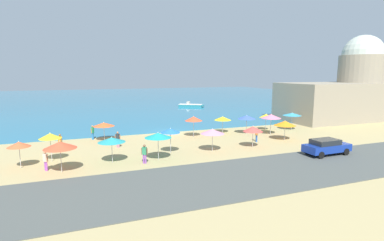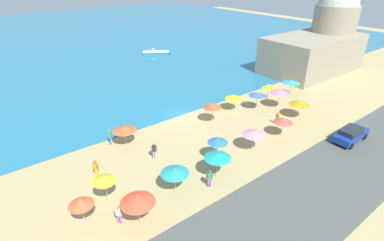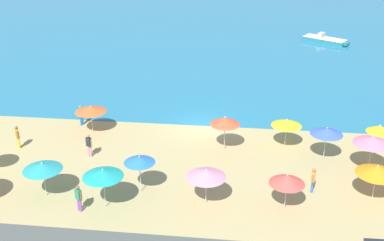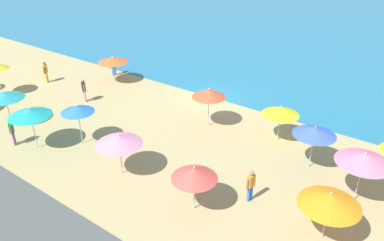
{
  "view_description": "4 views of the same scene",
  "coord_description": "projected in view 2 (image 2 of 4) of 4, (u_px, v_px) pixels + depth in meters",
  "views": [
    {
      "loc": [
        -10.65,
        -36.64,
        7.61
      ],
      "look_at": [
        4.04,
        1.9,
        1.05
      ],
      "focal_mm": 28.0,
      "sensor_mm": 36.0,
      "label": 1
    },
    {
      "loc": [
        -18.83,
        -26.93,
        16.37
      ],
      "look_at": [
        -0.5,
        -3.27,
        0.91
      ],
      "focal_mm": 28.0,
      "sensor_mm": 36.0,
      "label": 2
    },
    {
      "loc": [
        3.35,
        -34.29,
        16.03
      ],
      "look_at": [
        -0.54,
        -0.93,
        0.84
      ],
      "focal_mm": 45.0,
      "sensor_mm": 36.0,
      "label": 3
    },
    {
      "loc": [
        13.55,
        -21.3,
        11.29
      ],
      "look_at": [
        2.2,
        -5.64,
        1.17
      ],
      "focal_mm": 35.0,
      "sensor_mm": 36.0,
      "label": 4
    }
  ],
  "objects": [
    {
      "name": "bather_3",
      "position": [
        119.0,
        214.0,
        21.02
      ],
      "size": [
        0.39,
        0.48,
        1.59
      ],
      "color": "#A14DB1",
      "rests_on": "ground_plane"
    },
    {
      "name": "beach_umbrella_14",
      "position": [
        218.0,
        141.0,
        27.3
      ],
      "size": [
        1.88,
        1.88,
        2.46
      ],
      "color": "#B2B2B7",
      "rests_on": "ground_plane"
    },
    {
      "name": "parked_car_1",
      "position": [
        351.0,
        134.0,
        31.08
      ],
      "size": [
        4.47,
        1.98,
        1.47
      ],
      "color": "navy",
      "rests_on": "coastal_road"
    },
    {
      "name": "beach_umbrella_4",
      "position": [
        234.0,
        97.0,
        37.3
      ],
      "size": [
        2.16,
        2.16,
        2.19
      ],
      "color": "#B2B2B7",
      "rests_on": "ground_plane"
    },
    {
      "name": "beach_umbrella_9",
      "position": [
        269.0,
        86.0,
        40.38
      ],
      "size": [
        1.76,
        1.76,
        2.27
      ],
      "color": "#B2B2B7",
      "rests_on": "ground_plane"
    },
    {
      "name": "beach_umbrella_10",
      "position": [
        280.0,
        91.0,
        37.85
      ],
      "size": [
        2.46,
        2.46,
        2.61
      ],
      "color": "#B2B2B7",
      "rests_on": "ground_plane"
    },
    {
      "name": "beach_umbrella_7",
      "position": [
        300.0,
        103.0,
        35.52
      ],
      "size": [
        2.45,
        2.45,
        2.3
      ],
      "color": "#B2B2B7",
      "rests_on": "ground_plane"
    },
    {
      "name": "beach_umbrella_5",
      "position": [
        283.0,
        120.0,
        31.54
      ],
      "size": [
        2.04,
        2.04,
        2.27
      ],
      "color": "#B2B2B7",
      "rests_on": "ground_plane"
    },
    {
      "name": "skiff_nearshore",
      "position": [
        156.0,
        53.0,
        62.3
      ],
      "size": [
        5.56,
        4.37,
        1.15
      ],
      "color": "teal",
      "rests_on": "sea"
    },
    {
      "name": "bather_2",
      "position": [
        209.0,
        178.0,
        24.55
      ],
      "size": [
        0.49,
        0.38,
        1.66
      ],
      "color": "purple",
      "rests_on": "ground_plane"
    },
    {
      "name": "beach_umbrella_12",
      "position": [
        81.0,
        203.0,
        20.48
      ],
      "size": [
        1.77,
        1.77,
        2.25
      ],
      "color": "#B2B2B7",
      "rests_on": "ground_plane"
    },
    {
      "name": "beach_umbrella_0",
      "position": [
        258.0,
        94.0,
        37.42
      ],
      "size": [
        2.19,
        2.19,
        2.43
      ],
      "color": "#B2B2B7",
      "rests_on": "ground_plane"
    },
    {
      "name": "bather_1",
      "position": [
        96.0,
        168.0,
        25.72
      ],
      "size": [
        0.38,
        0.49,
        1.72
      ],
      "color": "yellow",
      "rests_on": "ground_plane"
    },
    {
      "name": "beach_umbrella_15",
      "position": [
        175.0,
        171.0,
        23.59
      ],
      "size": [
        2.32,
        2.32,
        2.27
      ],
      "color": "#B2B2B7",
      "rests_on": "ground_plane"
    },
    {
      "name": "ground_plane",
      "position": [
        179.0,
        116.0,
        36.67
      ],
      "size": [
        160.0,
        160.0,
        0.0
      ],
      "primitive_type": "plane",
      "color": "tan"
    },
    {
      "name": "beach_umbrella_3",
      "position": [
        254.0,
        133.0,
        29.07
      ],
      "size": [
        2.33,
        2.33,
        2.27
      ],
      "color": "#B2B2B7",
      "rests_on": "ground_plane"
    },
    {
      "name": "sea",
      "position": [
        52.0,
        39.0,
        75.3
      ],
      "size": [
        150.0,
        110.0,
        0.05
      ],
      "primitive_type": "cube",
      "color": "teal",
      "rests_on": "ground_plane"
    },
    {
      "name": "beach_umbrella_11",
      "position": [
        138.0,
        199.0,
        20.49
      ],
      "size": [
        2.46,
        2.46,
        2.51
      ],
      "color": "#B2B2B7",
      "rests_on": "ground_plane"
    },
    {
      "name": "beach_umbrella_8",
      "position": [
        291.0,
        82.0,
        41.33
      ],
      "size": [
        2.43,
        2.43,
        2.41
      ],
      "color": "#B2B2B7",
      "rests_on": "ground_plane"
    },
    {
      "name": "bather_4",
      "position": [
        154.0,
        150.0,
        28.22
      ],
      "size": [
        0.51,
        0.36,
        1.69
      ],
      "color": "#CE8192",
      "rests_on": "ground_plane"
    },
    {
      "name": "beach_umbrella_2",
      "position": [
        104.0,
        178.0,
        22.34
      ],
      "size": [
        1.85,
        1.85,
        2.57
      ],
      "color": "#B2B2B7",
      "rests_on": "ground_plane"
    },
    {
      "name": "bather_0",
      "position": [
        110.0,
        136.0,
        30.51
      ],
      "size": [
        0.38,
        0.49,
        1.67
      ],
      "color": "#2675C4",
      "rests_on": "ground_plane"
    },
    {
      "name": "beach_umbrella_13",
      "position": [
        218.0,
        156.0,
        25.07
      ],
      "size": [
        2.34,
        2.34,
        2.52
      ],
      "color": "#B2B2B7",
      "rests_on": "ground_plane"
    },
    {
      "name": "bather_5",
      "position": [
        277.0,
        118.0,
        34.33
      ],
      "size": [
        0.3,
        0.56,
        1.64
      ],
      "color": "blue",
      "rests_on": "ground_plane"
    },
    {
      "name": "beach_umbrella_1",
      "position": [
        124.0,
        129.0,
        29.97
      ],
      "size": [
        2.38,
        2.38,
        2.16
      ],
      "color": "#B2B2B7",
      "rests_on": "ground_plane"
    },
    {
      "name": "harbor_fortress",
      "position": [
        322.0,
        41.0,
        51.86
      ],
      "size": [
        17.91,
        9.6,
        13.82
      ],
      "color": "gray",
      "rests_on": "ground_plane"
    },
    {
      "name": "beach_umbrella_6",
      "position": [
        213.0,
        105.0,
        34.17
      ],
      "size": [
        2.1,
        2.1,
        2.55
      ],
      "color": "#B2B2B7",
      "rests_on": "ground_plane"
    },
    {
      "name": "coastal_road",
      "position": [
        309.0,
        195.0,
        24.02
      ],
      "size": [
        80.0,
        8.0,
        0.06
      ],
      "primitive_type": "cube",
      "color": "#494D49",
      "rests_on": "ground_plane"
    }
  ]
}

